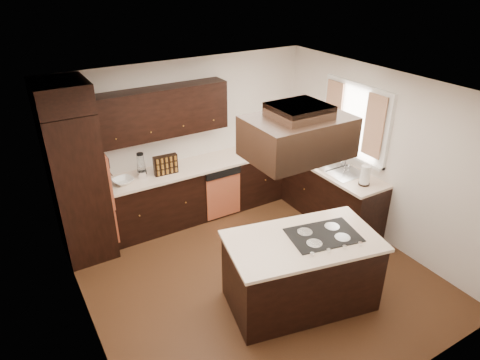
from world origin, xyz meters
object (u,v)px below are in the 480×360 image
Objects in this scene: range_hood at (297,137)px; spice_rack at (166,165)px; oven_column at (79,186)px; island at (301,273)px.

range_hood reaches higher than spice_rack.
range_hood is at bearing -50.26° from oven_column.
island is 4.74× the size of spice_rack.
range_hood is 2.60m from spice_rack.
range_hood is 2.93× the size of spice_rack.
oven_column reaches higher than island.
spice_rack is at bearing 1.01° from oven_column.
range_hood reaches higher than oven_column.
oven_column is 5.91× the size of spice_rack.
island is 1.73m from range_hood.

